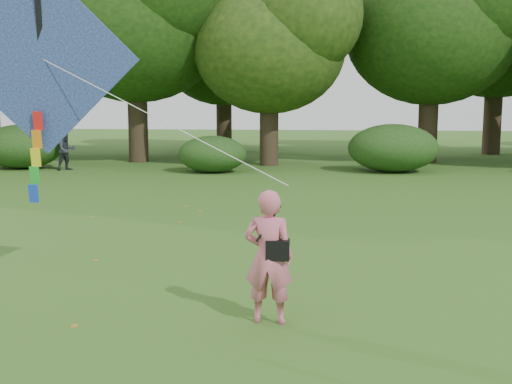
{
  "coord_description": "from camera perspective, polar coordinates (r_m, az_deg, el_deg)",
  "views": [
    {
      "loc": [
        -0.06,
        -7.43,
        2.9
      ],
      "look_at": [
        -0.92,
        2.0,
        1.5
      ],
      "focal_mm": 45.0,
      "sensor_mm": 36.0,
      "label": 1
    }
  ],
  "objects": [
    {
      "name": "ground",
      "position": [
        7.98,
        5.43,
        -12.96
      ],
      "size": [
        100.0,
        100.0,
        0.0
      ],
      "primitive_type": "plane",
      "color": "#265114",
      "rests_on": "ground"
    },
    {
      "name": "man_kite_flyer",
      "position": [
        8.26,
        1.12,
        -5.79
      ],
      "size": [
        0.67,
        0.46,
        1.75
      ],
      "primitive_type": "imported",
      "rotation": [
        0.0,
        0.0,
        3.07
      ],
      "color": "#D3637B",
      "rests_on": "ground"
    },
    {
      "name": "bystander_left",
      "position": [
        26.74,
        -16.51,
        3.61
      ],
      "size": [
        0.98,
        1.0,
        1.63
      ],
      "primitive_type": "imported",
      "rotation": [
        0.0,
        0.0,
        0.88
      ],
      "color": "#282C36",
      "rests_on": "ground"
    },
    {
      "name": "crossbody_bag",
      "position": [
        8.2,
        1.92,
        -5.07
      ],
      "size": [
        0.43,
        0.2,
        0.7
      ],
      "color": "black",
      "rests_on": "ground"
    },
    {
      "name": "flying_kite",
      "position": [
        9.53,
        -18.53,
        10.95
      ],
      "size": [
        4.81,
        1.11,
        3.37
      ],
      "color": "#2660A7",
      "rests_on": "ground"
    },
    {
      "name": "tree_line",
      "position": [
        30.48,
        8.68,
        13.43
      ],
      "size": [
        54.7,
        15.3,
        9.48
      ],
      "color": "#3A2D1E",
      "rests_on": "ground"
    },
    {
      "name": "shrub_band",
      "position": [
        25.12,
        3.69,
        3.75
      ],
      "size": [
        39.15,
        3.22,
        1.88
      ],
      "color": "#264919",
      "rests_on": "ground"
    },
    {
      "name": "fallen_leaves",
      "position": [
        11.71,
        -0.89,
        -5.9
      ],
      "size": [
        10.96,
        13.28,
        0.01
      ],
      "color": "olive",
      "rests_on": "ground"
    }
  ]
}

